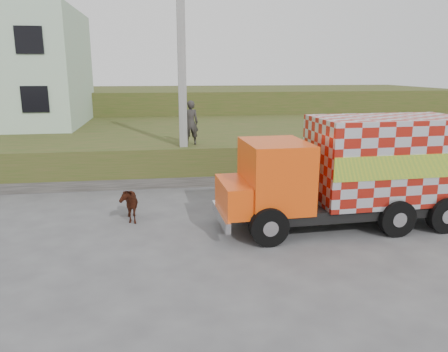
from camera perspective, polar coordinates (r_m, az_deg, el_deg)
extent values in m
plane|color=#474749|center=(13.17, 0.35, -5.89)|extent=(120.00, 120.00, 0.00)
cube|color=#314717|center=(22.64, -3.49, 4.38)|extent=(40.00, 12.00, 1.50)
cube|color=#314717|center=(34.44, -5.26, 8.82)|extent=(40.00, 12.00, 3.00)
cube|color=#595651|center=(16.99, -8.49, -0.80)|extent=(16.00, 0.50, 0.40)
cube|color=gray|center=(16.89, -5.49, 12.24)|extent=(0.30, 0.30, 8.00)
cube|color=black|center=(13.17, 15.80, -3.69)|extent=(6.34, 2.29, 0.32)
cube|color=#DD440B|center=(12.08, 6.69, 0.18)|extent=(1.75, 2.19, 1.84)
cube|color=#DD440B|center=(11.95, 1.76, -2.62)|extent=(1.00, 1.97, 0.83)
cube|color=silver|center=(13.37, 20.42, 2.14)|extent=(4.33, 2.39, 2.39)
cube|color=yellow|center=(12.45, 23.05, 1.09)|extent=(4.23, 0.22, 0.64)
cube|color=yellow|center=(14.33, 18.13, 3.05)|extent=(4.23, 0.22, 0.64)
cube|color=silver|center=(12.03, -0.41, -5.26)|extent=(0.23, 2.12, 0.28)
cylinder|color=black|center=(11.30, 5.90, -6.62)|extent=(1.03, 0.37, 1.01)
cylinder|color=black|center=(13.23, 3.28, -3.50)|extent=(1.03, 0.37, 1.01)
cylinder|color=black|center=(12.77, 21.60, -5.13)|extent=(1.03, 0.37, 1.01)
cylinder|color=black|center=(14.50, 17.19, -2.56)|extent=(1.03, 0.37, 1.01)
cylinder|color=black|center=(13.60, 26.88, -4.54)|extent=(1.03, 0.37, 1.01)
cylinder|color=black|center=(15.24, 22.10, -2.19)|extent=(1.03, 0.37, 1.01)
imported|color=black|center=(13.41, -12.46, -3.44)|extent=(0.78, 1.35, 1.07)
imported|color=#2A2825|center=(17.42, -4.41, 6.95)|extent=(0.68, 0.48, 1.75)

